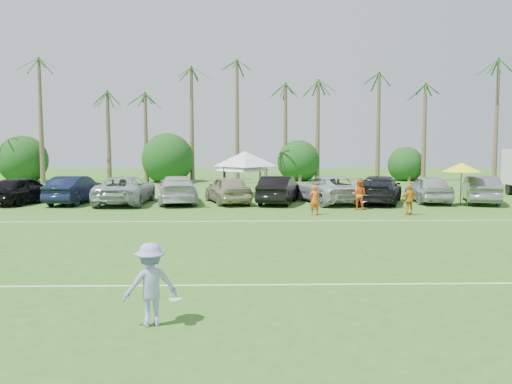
{
  "coord_description": "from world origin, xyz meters",
  "views": [
    {
      "loc": [
        0.7,
        -13.58,
        4.15
      ],
      "look_at": [
        1.35,
        12.34,
        1.6
      ],
      "focal_mm": 40.0,
      "sensor_mm": 36.0,
      "label": 1
    }
  ],
  "objects": [
    {
      "name": "ground",
      "position": [
        0.0,
        0.0,
        0.0
      ],
      "size": [
        120.0,
        120.0,
        0.0
      ],
      "primitive_type": "plane",
      "color": "#35651E",
      "rests_on": "ground"
    },
    {
      "name": "field_lines",
      "position": [
        0.0,
        8.0,
        0.01
      ],
      "size": [
        80.0,
        12.1,
        0.01
      ],
      "color": "white",
      "rests_on": "ground"
    },
    {
      "name": "palm_tree_1",
      "position": [
        -17.0,
        38.0,
        8.35
      ],
      "size": [
        2.4,
        2.4,
        9.9
      ],
      "color": "brown",
      "rests_on": "ground"
    },
    {
      "name": "palm_tree_2",
      "position": [
        -12.0,
        38.0,
        9.21
      ],
      "size": [
        2.4,
        2.4,
        10.9
      ],
      "color": "brown",
      "rests_on": "ground"
    },
    {
      "name": "palm_tree_3",
      "position": [
        -8.0,
        38.0,
        10.06
      ],
      "size": [
        2.4,
        2.4,
        11.9
      ],
      "color": "brown",
      "rests_on": "ground"
    },
    {
      "name": "palm_tree_4",
      "position": [
        -4.0,
        38.0,
        7.48
      ],
      "size": [
        2.4,
        2.4,
        8.9
      ],
      "color": "brown",
      "rests_on": "ground"
    },
    {
      "name": "palm_tree_5",
      "position": [
        0.0,
        38.0,
        8.35
      ],
      "size": [
        2.4,
        2.4,
        9.9
      ],
      "color": "brown",
      "rests_on": "ground"
    },
    {
      "name": "palm_tree_6",
      "position": [
        4.0,
        38.0,
        9.21
      ],
      "size": [
        2.4,
        2.4,
        10.9
      ],
      "color": "brown",
      "rests_on": "ground"
    },
    {
      "name": "palm_tree_7",
      "position": [
        8.0,
        38.0,
        10.06
      ],
      "size": [
        2.4,
        2.4,
        11.9
      ],
      "color": "brown",
      "rests_on": "ground"
    },
    {
      "name": "palm_tree_8",
      "position": [
        13.0,
        38.0,
        7.48
      ],
      "size": [
        2.4,
        2.4,
        8.9
      ],
      "color": "brown",
      "rests_on": "ground"
    },
    {
      "name": "palm_tree_9",
      "position": [
        18.0,
        38.0,
        8.35
      ],
      "size": [
        2.4,
        2.4,
        9.9
      ],
      "color": "brown",
      "rests_on": "ground"
    },
    {
      "name": "palm_tree_10",
      "position": [
        23.0,
        38.0,
        9.21
      ],
      "size": [
        2.4,
        2.4,
        10.9
      ],
      "color": "brown",
      "rests_on": "ground"
    },
    {
      "name": "bush_tree_0",
      "position": [
        -19.0,
        39.0,
        1.8
      ],
      "size": [
        4.0,
        4.0,
        4.0
      ],
      "color": "brown",
      "rests_on": "ground"
    },
    {
      "name": "bush_tree_1",
      "position": [
        -6.0,
        39.0,
        1.8
      ],
      "size": [
        4.0,
        4.0,
        4.0
      ],
      "color": "brown",
      "rests_on": "ground"
    },
    {
      "name": "bush_tree_2",
      "position": [
        6.0,
        39.0,
        1.8
      ],
      "size": [
        4.0,
        4.0,
        4.0
      ],
      "color": "brown",
      "rests_on": "ground"
    },
    {
      "name": "bush_tree_3",
      "position": [
        16.0,
        39.0,
        1.8
      ],
      "size": [
        4.0,
        4.0,
        4.0
      ],
      "color": "brown",
      "rests_on": "ground"
    },
    {
      "name": "sideline_player_a",
      "position": [
        4.52,
        16.1,
        0.8
      ],
      "size": [
        0.65,
        0.49,
        1.6
      ],
      "primitive_type": "imported",
      "rotation": [
        0.0,
        0.0,
        3.34
      ],
      "color": "#F65D1B",
      "rests_on": "ground"
    },
    {
      "name": "sideline_player_b",
      "position": [
        7.35,
        18.37,
        0.84
      ],
      "size": [
        1.01,
        0.92,
        1.69
      ],
      "primitive_type": "imported",
      "rotation": [
        0.0,
        0.0,
        2.72
      ],
      "color": "orange",
      "rests_on": "ground"
    },
    {
      "name": "sideline_player_c",
      "position": [
        9.52,
        15.93,
        0.81
      ],
      "size": [
        1.01,
        0.59,
        1.62
      ],
      "primitive_type": "imported",
      "rotation": [
        0.0,
        0.0,
        3.36
      ],
      "color": "orange",
      "rests_on": "ground"
    },
    {
      "name": "canopy_tent_left",
      "position": [
        0.75,
        25.81,
        2.66
      ],
      "size": [
        3.83,
        3.83,
        3.11
      ],
      "color": "black",
      "rests_on": "ground"
    },
    {
      "name": "canopy_tent_right",
      "position": [
        0.93,
        26.06,
        3.1
      ],
      "size": [
        4.47,
        4.47,
        3.62
      ],
      "color": "black",
      "rests_on": "ground"
    },
    {
      "name": "market_umbrella",
      "position": [
        13.71,
        19.79,
        2.32
      ],
      "size": [
        2.32,
        2.32,
        2.58
      ],
      "color": "black",
      "rests_on": "ground"
    },
    {
      "name": "frisbee_player",
      "position": [
        -1.3,
        -1.33,
        0.92
      ],
      "size": [
        1.36,
        1.04,
        1.83
      ],
      "rotation": [
        0.0,
        0.0,
        3.49
      ],
      "color": "#989BD8",
      "rests_on": "ground"
    },
    {
      "name": "parked_car_0",
      "position": [
        -12.77,
        21.68,
        0.86
      ],
      "size": [
        3.65,
        5.43,
        1.72
      ],
      "primitive_type": "imported",
      "rotation": [
        0.0,
        0.0,
        2.79
      ],
      "color": "black",
      "rests_on": "ground"
    },
    {
      "name": "parked_car_1",
      "position": [
        -9.62,
        21.71,
        0.86
      ],
      "size": [
        2.6,
        5.43,
        1.72
      ],
      "primitive_type": "imported",
      "rotation": [
        0.0,
        0.0,
        2.99
      ],
      "color": "black",
      "rests_on": "ground"
    },
    {
      "name": "parked_car_2",
      "position": [
        -6.47,
        21.45,
        0.86
      ],
      "size": [
        3.06,
        6.27,
        1.72
      ],
      "primitive_type": "imported",
      "rotation": [
        0.0,
        0.0,
        3.11
      ],
      "color": "#A2A5AA",
      "rests_on": "ground"
    },
    {
      "name": "parked_car_3",
      "position": [
        -3.32,
        21.7,
        0.86
      ],
      "size": [
        3.22,
        6.2,
        1.72
      ],
      "primitive_type": "imported",
      "rotation": [
        0.0,
        0.0,
        3.28
      ],
      "color": "#BABABA",
      "rests_on": "ground"
    },
    {
      "name": "parked_car_4",
      "position": [
        -0.18,
        21.58,
        0.86
      ],
      "size": [
        3.36,
        5.41,
        1.72
      ],
      "primitive_type": "imported",
      "rotation": [
        0.0,
        0.0,
        3.43
      ],
      "color": "#9D9678",
      "rests_on": "ground"
    },
    {
      "name": "parked_car_5",
      "position": [
        2.97,
        21.41,
        0.86
      ],
      "size": [
        3.04,
        5.5,
        1.72
      ],
      "primitive_type": "imported",
      "rotation": [
        0.0,
        0.0,
        2.89
      ],
      "color": "black",
      "rests_on": "ground"
    },
    {
      "name": "parked_car_6",
      "position": [
        6.12,
        21.68,
        0.86
      ],
      "size": [
        4.28,
        6.69,
        1.72
      ],
      "primitive_type": "imported",
      "rotation": [
        0.0,
        0.0,
        3.39
      ],
      "color": "#B6B8BB",
      "rests_on": "ground"
    },
    {
      "name": "parked_car_7",
      "position": [
        9.27,
        21.42,
        0.86
      ],
      "size": [
        4.22,
        6.38,
        1.72
      ],
      "primitive_type": "imported",
      "rotation": [
        0.0,
        0.0,
        2.81
      ],
      "color": "black",
      "rests_on": "ground"
    },
    {
      "name": "parked_car_8",
      "position": [
        12.41,
        21.76,
        0.86
      ],
      "size": [
        2.22,
        5.11,
        1.72
      ],
      "primitive_type": "imported",
      "rotation": [
        0.0,
        0.0,
        3.1
      ],
      "color": "#B0AFB6",
      "rests_on": "ground"
    },
    {
      "name": "parked_car_9",
      "position": [
        15.56,
        21.32,
        0.86
      ],
      "size": [
        3.12,
        5.51,
        1.72
      ],
      "primitive_type": "imported",
      "rotation": [
        0.0,
        0.0,
        2.88
      ],
      "color": "slate",
      "rests_on": "ground"
    }
  ]
}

